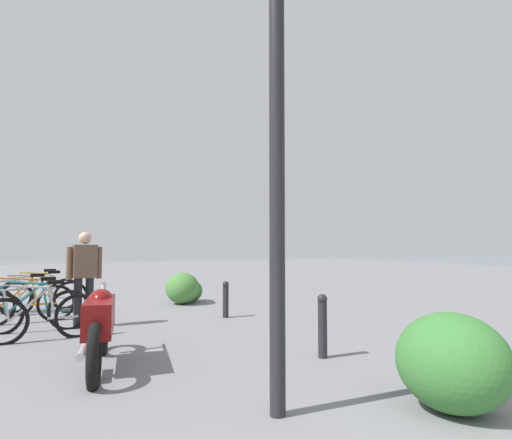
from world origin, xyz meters
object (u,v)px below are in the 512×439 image
(motorcycle, at_px, (99,325))
(bicycle_orange, at_px, (26,304))
(bicycle_silver, at_px, (42,317))
(bollard_mid, at_px, (226,298))
(bicycle_white, at_px, (44,297))
(lamppost, at_px, (277,94))
(bicycle_teal, at_px, (36,311))
(bicycle_yellow, at_px, (41,294))
(pedestrian, at_px, (84,272))
(bollard_near, at_px, (322,324))

(motorcycle, bearing_deg, bicycle_orange, 11.91)
(bicycle_silver, distance_m, bollard_mid, 3.43)
(bicycle_silver, bearing_deg, bicycle_white, -2.26)
(lamppost, bearing_deg, bicycle_orange, 17.88)
(bicycle_teal, bearing_deg, bicycle_yellow, -2.85)
(pedestrian, bearing_deg, bollard_mid, -95.17)
(bicycle_silver, xyz_separation_m, bicycle_teal, (0.80, 0.07, 0.00))
(bicycle_teal, xyz_separation_m, bicycle_yellow, (2.71, -0.13, 0.00))
(pedestrian, relative_size, bollard_near, 2.06)
(lamppost, bearing_deg, bicycle_teal, 19.81)
(bicycle_orange, bearing_deg, bicycle_white, -19.11)
(bicycle_yellow, xyz_separation_m, bollard_mid, (-2.88, -3.32, 0.03))
(bollard_near, bearing_deg, motorcycle, 71.22)
(pedestrian, bearing_deg, lamppost, -168.42)
(bicycle_silver, xyz_separation_m, bicycle_yellow, (3.51, -0.06, 0.00))
(lamppost, relative_size, bollard_mid, 5.85)
(lamppost, xyz_separation_m, bicycle_orange, (6.08, 1.96, -2.49))
(bicycle_silver, relative_size, bollard_mid, 2.40)
(bicycle_orange, bearing_deg, motorcycle, -168.09)
(bicycle_yellow, xyz_separation_m, bollard_near, (-6.35, -3.18, 0.07))
(bicycle_yellow, height_order, pedestrian, pedestrian)
(bicycle_teal, xyz_separation_m, pedestrian, (0.07, -0.77, 0.63))
(bicycle_silver, height_order, pedestrian, pedestrian)
(bicycle_yellow, relative_size, bollard_mid, 2.38)
(motorcycle, distance_m, bicycle_orange, 3.87)
(lamppost, bearing_deg, pedestrian, 11.58)
(bollard_mid, bearing_deg, bicycle_teal, 87.06)
(lamppost, distance_m, pedestrian, 5.52)
(bicycle_white, xyz_separation_m, bollard_mid, (-2.18, -3.27, 0.03))
(bicycle_orange, bearing_deg, bicycle_teal, -171.93)
(bicycle_silver, bearing_deg, lamppost, -157.65)
(lamppost, bearing_deg, bicycle_yellow, 12.24)
(bicycle_orange, distance_m, bollard_near, 5.83)
(bicycle_orange, distance_m, bicycle_white, 1.02)
(bicycle_silver, distance_m, bollard_near, 4.31)
(bicycle_teal, relative_size, bicycle_yellow, 1.01)
(bicycle_teal, bearing_deg, motorcycle, -166.65)
(bicycle_teal, height_order, bollard_near, bicycle_teal)
(bicycle_orange, bearing_deg, lamppost, -162.12)
(bicycle_orange, xyz_separation_m, bicycle_yellow, (1.66, -0.28, 0.00))
(pedestrian, bearing_deg, motorcycle, 177.61)
(bicycle_teal, xyz_separation_m, bollard_near, (-3.65, -3.31, 0.07))
(pedestrian, xyz_separation_m, bollard_near, (-3.71, -2.55, -0.56))
(bicycle_white, relative_size, pedestrian, 1.04)
(pedestrian, bearing_deg, bollard_near, -145.56)
(bicycle_silver, xyz_separation_m, bicycle_white, (2.81, -0.11, 0.00))
(bicycle_white, xyz_separation_m, bollard_near, (-5.65, -3.13, 0.07))
(motorcycle, relative_size, bollard_mid, 2.92)
(bicycle_yellow, height_order, bollard_mid, bicycle_yellow)
(bicycle_yellow, bearing_deg, bollard_mid, -131.01)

